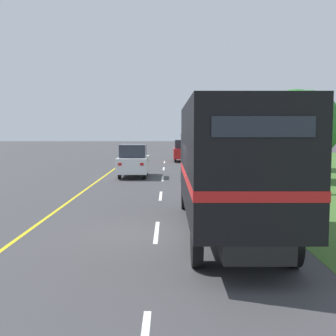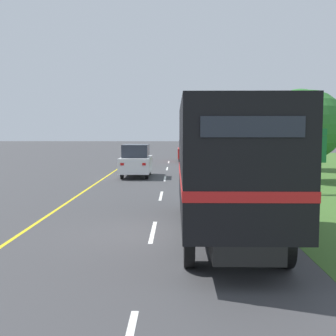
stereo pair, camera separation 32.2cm
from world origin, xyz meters
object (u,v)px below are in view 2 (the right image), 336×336
object	(u,v)px
lead_car_white	(136,161)
lead_car_red_ahead	(187,151)
roadside_tree_near	(308,125)
highway_sign	(304,152)
roadside_tree_mid	(299,117)
delineator_post	(305,218)
horse_trailer_truck	(224,164)
roadside_tree_far	(268,122)

from	to	relation	value
lead_car_white	lead_car_red_ahead	distance (m)	13.49
lead_car_white	roadside_tree_near	bearing A→B (deg)	-12.08
lead_car_red_ahead	roadside_tree_near	size ratio (longest dim) A/B	0.75
lead_car_white	highway_sign	distance (m)	10.74
lead_car_red_ahead	roadside_tree_mid	world-z (taller)	roadside_tree_mid
delineator_post	lead_car_red_ahead	bearing A→B (deg)	95.09
horse_trailer_truck	highway_sign	xyz separation A→B (m)	(4.52, 7.81, -0.06)
lead_car_white	roadside_tree_near	xyz separation A→B (m)	(9.89, -2.12, 2.18)
lead_car_red_ahead	roadside_tree_far	distance (m)	7.68
roadside_tree_near	roadside_tree_mid	xyz separation A→B (m)	(1.57, 7.21, 0.69)
highway_sign	roadside_tree_near	size ratio (longest dim) A/B	0.58
horse_trailer_truck	lead_car_red_ahead	bearing A→B (deg)	90.45
roadside_tree_near	roadside_tree_far	size ratio (longest dim) A/B	1.00
lead_car_white	roadside_tree_far	bearing A→B (deg)	48.98
horse_trailer_truck	lead_car_white	world-z (taller)	horse_trailer_truck
lead_car_red_ahead	highway_sign	world-z (taller)	highway_sign
horse_trailer_truck	roadside_tree_far	xyz separation A→B (m)	(6.96, 26.92, 1.63)
roadside_tree_near	delineator_post	world-z (taller)	roadside_tree_near
horse_trailer_truck	highway_sign	distance (m)	9.02
lead_car_white	roadside_tree_far	xyz separation A→B (m)	(10.72, 12.32, 2.61)
horse_trailer_truck	highway_sign	bearing A→B (deg)	59.92
lead_car_white	delineator_post	xyz separation A→B (m)	(5.99, -14.55, -0.50)
roadside_tree_far	roadside_tree_mid	bearing A→B (deg)	-84.18
roadside_tree_mid	roadside_tree_far	distance (m)	7.27
lead_car_red_ahead	roadside_tree_near	distance (m)	16.56
lead_car_red_ahead	highway_sign	xyz separation A→B (m)	(4.74, -19.81, 0.92)
roadside_tree_mid	lead_car_white	bearing A→B (deg)	-156.01
roadside_tree_mid	lead_car_red_ahead	bearing A→B (deg)	134.98
highway_sign	roadside_tree_far	size ratio (longest dim) A/B	0.58
highway_sign	roadside_tree_near	distance (m)	5.10
horse_trailer_truck	roadside_tree_far	size ratio (longest dim) A/B	1.74
highway_sign	roadside_tree_far	xyz separation A→B (m)	(2.44, 19.11, 1.69)
lead_car_red_ahead	roadside_tree_far	bearing A→B (deg)	-5.57
horse_trailer_truck	roadside_tree_mid	world-z (taller)	roadside_tree_mid
lead_car_white	horse_trailer_truck	bearing A→B (deg)	-75.58
lead_car_white	roadside_tree_mid	distance (m)	12.86
lead_car_red_ahead	roadside_tree_near	xyz separation A→B (m)	(6.35, -15.14, 2.18)
horse_trailer_truck	delineator_post	bearing A→B (deg)	1.24
roadside_tree_far	delineator_post	world-z (taller)	roadside_tree_far
roadside_tree_near	roadside_tree_far	distance (m)	14.47
highway_sign	roadside_tree_mid	xyz separation A→B (m)	(3.18, 11.89, 1.94)
roadside_tree_mid	delineator_post	distance (m)	20.67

